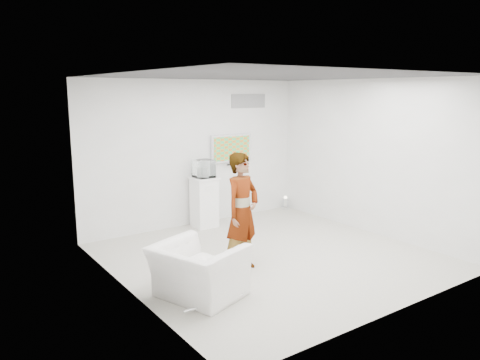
% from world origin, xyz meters
% --- Properties ---
extents(room, '(5.01, 5.01, 3.00)m').
position_xyz_m(room, '(0.00, 0.00, 1.50)').
color(room, '#A4A296').
rests_on(room, ground).
extents(tv, '(1.00, 0.08, 0.60)m').
position_xyz_m(tv, '(0.85, 2.45, 1.55)').
color(tv, silver).
rests_on(tv, room).
extents(logo_decal, '(0.90, 0.02, 0.30)m').
position_xyz_m(logo_decal, '(1.35, 2.49, 2.55)').
color(logo_decal, gray).
rests_on(logo_decal, room).
extents(person, '(0.77, 0.62, 1.85)m').
position_xyz_m(person, '(-0.71, -0.18, 0.92)').
color(person, white).
rests_on(person, room).
extents(armchair, '(1.30, 1.39, 0.73)m').
position_xyz_m(armchair, '(-1.80, -0.67, 0.37)').
color(armchair, white).
rests_on(armchair, room).
extents(pedestal, '(0.52, 0.52, 1.03)m').
position_xyz_m(pedestal, '(0.01, 2.19, 0.52)').
color(pedestal, white).
rests_on(pedestal, room).
extents(floor_uplight, '(0.25, 0.25, 0.30)m').
position_xyz_m(floor_uplight, '(2.33, 2.33, 0.15)').
color(floor_uplight, white).
rests_on(floor_uplight, room).
extents(vitrine, '(0.37, 0.37, 0.36)m').
position_xyz_m(vitrine, '(0.01, 2.19, 1.21)').
color(vitrine, white).
rests_on(vitrine, pedestal).
extents(console, '(0.11, 0.17, 0.22)m').
position_xyz_m(console, '(0.01, 2.19, 1.14)').
color(console, white).
rests_on(console, pedestal).
extents(wii_remote, '(0.09, 0.13, 0.03)m').
position_xyz_m(wii_remote, '(-0.52, 0.04, 1.66)').
color(wii_remote, white).
rests_on(wii_remote, person).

